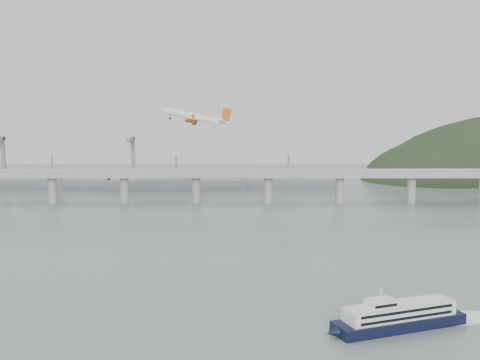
{
  "coord_description": "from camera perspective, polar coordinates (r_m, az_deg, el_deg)",
  "views": [
    {
      "loc": [
        -0.96,
        -240.92,
        76.32
      ],
      "look_at": [
        0.0,
        55.0,
        36.0
      ],
      "focal_mm": 48.0,
      "sensor_mm": 36.0,
      "label": 1
    }
  ],
  "objects": [
    {
      "name": "bridge",
      "position": [
        444.8,
        -0.21,
        0.18
      ],
      "size": [
        800.0,
        22.0,
        23.9
      ],
      "color": "gray",
      "rests_on": "ground"
    },
    {
      "name": "ferry",
      "position": [
        220.08,
        13.96,
        -11.71
      ],
      "size": [
        71.73,
        33.46,
        14.14
      ],
      "rotation": [
        0.0,
        0.0,
        0.37
      ],
      "color": "black",
      "rests_on": "ground"
    },
    {
      "name": "ground",
      "position": [
        252.72,
        0.04,
        -9.82
      ],
      "size": [
        900.0,
        900.0,
        0.0
      ],
      "primitive_type": "plane",
      "color": "slate",
      "rests_on": "ground"
    },
    {
      "name": "airliner",
      "position": [
        342.42,
        -3.99,
        5.61
      ],
      "size": [
        38.94,
        35.34,
        10.95
      ],
      "rotation": [
        0.05,
        -0.21,
        3.02
      ],
      "color": "white",
      "rests_on": "ground"
    },
    {
      "name": "distant_fleet",
      "position": [
        533.65,
        -17.0,
        -0.13
      ],
      "size": [
        453.0,
        60.9,
        40.0
      ],
      "color": "slate",
      "rests_on": "ground"
    }
  ]
}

